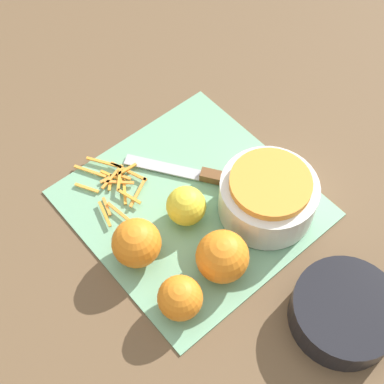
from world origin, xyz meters
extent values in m
plane|color=brown|center=(0.00, 0.00, 0.00)|extent=(4.00, 4.00, 0.00)
cube|color=#75AD84|center=(0.00, 0.00, 0.00)|extent=(0.36, 0.37, 0.01)
cylinder|color=silver|center=(-0.08, 0.09, 0.04)|extent=(0.16, 0.16, 0.07)
cylinder|color=orange|center=(-0.08, 0.09, 0.08)|extent=(0.13, 0.13, 0.02)
cylinder|color=black|center=(-0.04, 0.30, 0.03)|extent=(0.16, 0.16, 0.05)
cube|color=brown|center=(-0.07, 0.01, 0.01)|extent=(0.07, 0.09, 0.02)
cube|color=#B2B2B7|center=(-0.01, -0.09, 0.01)|extent=(0.10, 0.13, 0.00)
sphere|color=orange|center=(0.05, 0.12, 0.05)|extent=(0.08, 0.08, 0.08)
sphere|color=orange|center=(0.13, 0.02, 0.04)|extent=(0.08, 0.08, 0.08)
sphere|color=orange|center=(0.13, 0.13, 0.04)|extent=(0.07, 0.07, 0.07)
sphere|color=yellow|center=(0.03, 0.02, 0.04)|extent=(0.07, 0.07, 0.07)
cube|color=orange|center=(0.12, -0.09, 0.01)|extent=(0.02, 0.04, 0.00)
cube|color=gold|center=(0.07, -0.11, 0.01)|extent=(0.03, 0.04, 0.00)
cube|color=gold|center=(0.08, -0.07, 0.01)|extent=(0.02, 0.05, 0.00)
cube|color=orange|center=(0.07, -0.16, 0.01)|extent=(0.04, 0.06, 0.00)
cube|color=orange|center=(0.06, -0.07, 0.01)|extent=(0.06, 0.03, 0.00)
cube|color=orange|center=(0.13, -0.07, 0.01)|extent=(0.02, 0.05, 0.00)
cube|color=orange|center=(0.07, -0.13, 0.01)|extent=(0.06, 0.02, 0.00)
cube|color=orange|center=(0.07, -0.13, 0.01)|extent=(0.05, 0.01, 0.00)
cube|color=orange|center=(0.11, -0.06, 0.01)|extent=(0.01, 0.06, 0.00)
cube|color=#F59C37|center=(0.12, -0.14, 0.01)|extent=(0.03, 0.04, 0.00)
cube|color=gold|center=(0.07, -0.13, 0.01)|extent=(0.02, 0.05, 0.00)
cube|color=orange|center=(0.05, -0.12, 0.01)|extent=(0.03, 0.07, 0.00)
cube|color=orange|center=(0.05, -0.12, 0.01)|extent=(0.04, 0.01, 0.00)
cube|color=gold|center=(0.07, -0.09, 0.01)|extent=(0.03, 0.05, 0.00)
cube|color=orange|center=(0.09, -0.16, 0.01)|extent=(0.03, 0.06, 0.00)
cube|color=orange|center=(0.06, -0.12, 0.01)|extent=(0.02, 0.03, 0.00)
cube|color=#F89B31|center=(0.08, -0.12, 0.01)|extent=(0.03, 0.03, 0.00)
cube|color=orange|center=(0.07, -0.11, 0.01)|extent=(0.04, 0.04, 0.00)
camera|label=1|loc=(0.31, 0.36, 0.77)|focal=50.00mm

